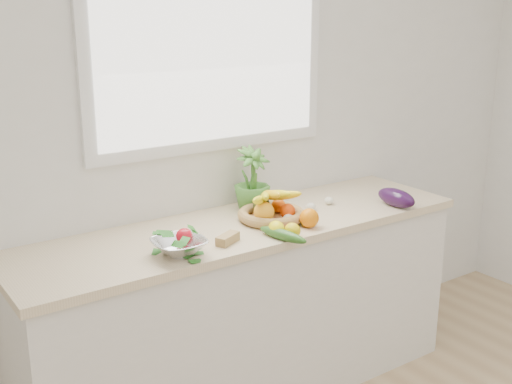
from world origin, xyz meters
TOP-DOWN VIEW (x-y plane):
  - back_wall at (0.00, 2.25)m, footprint 4.50×0.02m
  - counter_cabinet at (0.00, 1.95)m, footprint 2.20×0.58m
  - countertop at (0.00, 1.95)m, footprint 2.24×0.62m
  - window_frame at (0.00, 2.23)m, footprint 1.30×0.03m
  - window_pane at (0.00, 2.21)m, footprint 1.18×0.01m
  - orange_loose at (0.21, 1.73)m, footprint 0.12×0.12m
  - lemon_a at (0.07, 1.68)m, footprint 0.07×0.08m
  - lemon_b at (0.02, 1.73)m, footprint 0.09×0.10m
  - lemon_c at (0.22, 1.76)m, footprint 0.09×0.09m
  - apple at (-0.38, 1.85)m, footprint 0.10×0.10m
  - ginger at (-0.20, 1.78)m, footprint 0.13×0.10m
  - garlic_a at (0.52, 1.95)m, footprint 0.05×0.05m
  - garlic_b at (0.38, 1.92)m, footprint 0.06×0.06m
  - garlic_c at (0.16, 1.82)m, footprint 0.06×0.06m
  - eggplant at (0.78, 1.73)m, footprint 0.10×0.24m
  - cucumber at (0.01, 1.67)m, footprint 0.10×0.27m
  - radish at (0.10, 1.73)m, footprint 0.04×0.04m
  - potted_herb at (0.15, 2.11)m, footprint 0.21×0.21m
  - fruit_basket at (0.13, 1.92)m, footprint 0.39×0.39m
  - colander_with_spinach at (-0.44, 1.77)m, footprint 0.22×0.22m

SIDE VIEW (x-z plane):
  - counter_cabinet at x=0.00m, z-range 0.00..0.86m
  - countertop at x=0.00m, z-range 0.86..0.90m
  - radish at x=0.10m, z-range 0.90..0.93m
  - ginger at x=-0.20m, z-range 0.90..0.94m
  - garlic_a at x=0.52m, z-range 0.90..0.94m
  - garlic_b at x=0.38m, z-range 0.90..0.94m
  - garlic_c at x=0.16m, z-range 0.90..0.95m
  - cucumber at x=0.01m, z-range 0.90..0.95m
  - lemon_c at x=0.22m, z-range 0.90..0.96m
  - lemon_a at x=0.07m, z-range 0.90..0.96m
  - lemon_b at x=0.02m, z-range 0.90..0.97m
  - apple at x=-0.38m, z-range 0.90..0.98m
  - orange_loose at x=0.21m, z-range 0.90..0.99m
  - eggplant at x=0.78m, z-range 0.90..0.99m
  - fruit_basket at x=0.13m, z-range 0.86..1.04m
  - colander_with_spinach at x=-0.44m, z-range 0.90..1.02m
  - potted_herb at x=0.15m, z-range 0.89..1.22m
  - back_wall at x=0.00m, z-range 0.00..2.70m
  - window_frame at x=0.00m, z-range 1.20..2.30m
  - window_pane at x=0.00m, z-range 1.26..2.24m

